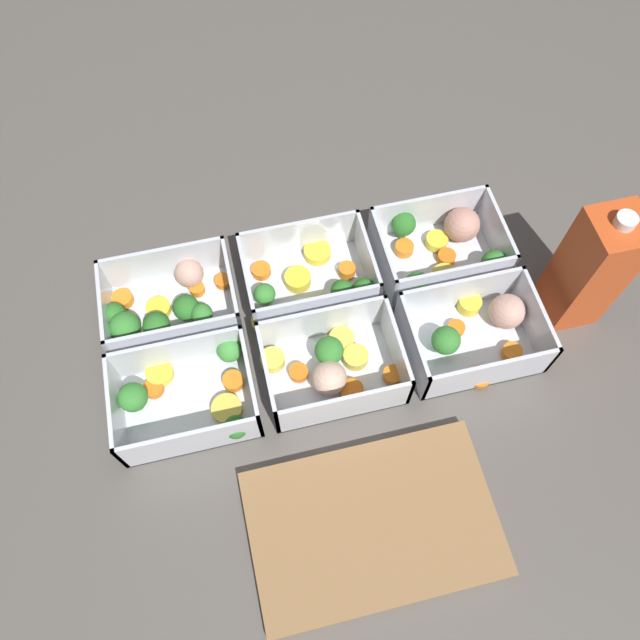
% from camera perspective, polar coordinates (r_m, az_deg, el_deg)
% --- Properties ---
extents(ground_plane, '(4.00, 4.00, 0.00)m').
position_cam_1_polar(ground_plane, '(0.84, 0.00, -0.74)').
color(ground_plane, '#56514C').
extents(container_near_left, '(0.17, 0.13, 0.07)m').
position_cam_1_polar(container_near_left, '(0.89, 11.19, 6.54)').
color(container_near_left, silver).
rests_on(container_near_left, ground_plane).
extents(container_near_center, '(0.18, 0.14, 0.07)m').
position_cam_1_polar(container_near_center, '(0.85, -0.80, 3.67)').
color(container_near_center, silver).
rests_on(container_near_center, ground_plane).
extents(container_near_right, '(0.17, 0.13, 0.07)m').
position_cam_1_polar(container_near_right, '(0.85, -13.81, 1.28)').
color(container_near_right, silver).
rests_on(container_near_right, ground_plane).
extents(container_far_left, '(0.17, 0.13, 0.07)m').
position_cam_1_polar(container_far_left, '(0.83, 14.16, -0.96)').
color(container_far_left, silver).
rests_on(container_far_left, ground_plane).
extents(container_far_center, '(0.18, 0.13, 0.07)m').
position_cam_1_polar(container_far_center, '(0.79, 1.02, -4.26)').
color(container_far_center, silver).
rests_on(container_far_center, ground_plane).
extents(container_far_right, '(0.17, 0.14, 0.07)m').
position_cam_1_polar(container_far_right, '(0.79, -12.01, -6.76)').
color(container_far_right, silver).
rests_on(container_far_right, ground_plane).
extents(juice_carton, '(0.07, 0.07, 0.20)m').
position_cam_1_polar(juice_carton, '(0.84, 23.47, 4.26)').
color(juice_carton, '#D14C1E').
rests_on(juice_carton, ground_plane).
extents(cutting_board, '(0.28, 0.18, 0.02)m').
position_cam_1_polar(cutting_board, '(0.75, 4.91, -18.05)').
color(cutting_board, olive).
rests_on(cutting_board, ground_plane).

